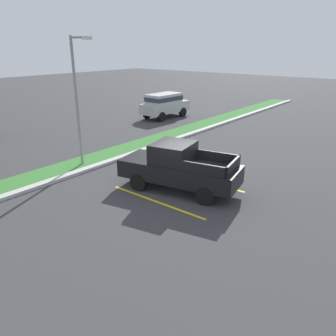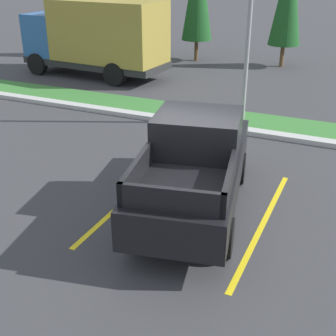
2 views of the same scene
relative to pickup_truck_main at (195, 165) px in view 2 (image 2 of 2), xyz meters
name	(u,v)px [view 2 (image 2 of 2)]	position (x,y,z in m)	size (l,w,h in m)	color
ground_plane	(191,205)	(-0.10, 0.06, -1.04)	(120.00, 120.00, 0.00)	#38383A
parking_line_near	(132,195)	(-1.54, -0.05, -1.04)	(0.12, 4.80, 0.01)	yellow
parking_line_far	(263,224)	(1.56, -0.05, -1.04)	(0.12, 4.80, 0.01)	yellow
curb_strip	(250,131)	(-0.10, 5.06, -0.97)	(56.00, 0.40, 0.15)	#B2B2AD
grass_median	(258,122)	(-0.10, 6.16, -1.01)	(56.00, 1.80, 0.06)	#387533
pickup_truck_main	(195,165)	(0.00, 0.00, 0.00)	(2.91, 5.50, 2.10)	black
cargo_truck_distant	(97,36)	(-8.54, 9.63, 0.81)	(6.95, 2.91, 3.40)	black
street_light	(249,5)	(-0.60, 5.79, 2.72)	(0.24, 1.49, 6.44)	gray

